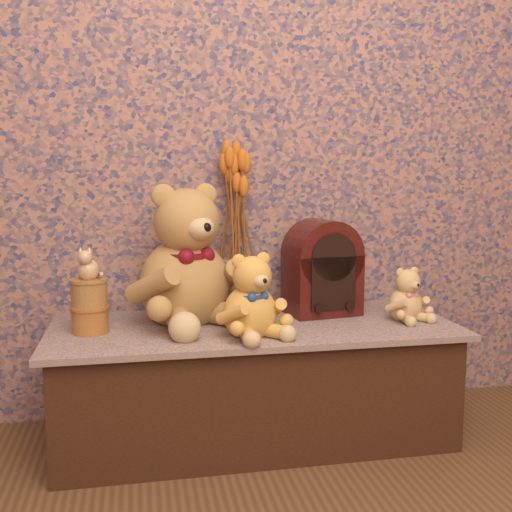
{
  "coord_description": "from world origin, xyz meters",
  "views": [
    {
      "loc": [
        -0.38,
        -0.76,
        0.91
      ],
      "look_at": [
        0.0,
        1.17,
        0.64
      ],
      "focal_mm": 42.53,
      "sensor_mm": 36.0,
      "label": 1
    }
  ],
  "objects": [
    {
      "name": "cathedral_radio",
      "position": [
        0.27,
        1.32,
        0.57
      ],
      "size": [
        0.27,
        0.22,
        0.35
      ],
      "primitive_type": null,
      "rotation": [
        0.0,
        0.0,
        0.15
      ],
      "color": "#3A0E0A",
      "rests_on": "display_shelf"
    },
    {
      "name": "dried_stalks",
      "position": [
        -0.03,
        1.42,
        0.8
      ],
      "size": [
        0.27,
        0.27,
        0.42
      ],
      "primitive_type": null,
      "rotation": [
        0.0,
        0.0,
        -0.26
      ],
      "color": "orange",
      "rests_on": "ceramic_vase"
    },
    {
      "name": "teddy_small",
      "position": [
        0.53,
        1.17,
        0.5
      ],
      "size": [
        0.21,
        0.23,
        0.2
      ],
      "primitive_type": null,
      "rotation": [
        0.0,
        0.0,
        0.29
      ],
      "color": "tan",
      "rests_on": "display_shelf"
    },
    {
      "name": "teddy_medium",
      "position": [
        -0.04,
        1.07,
        0.54
      ],
      "size": [
        0.31,
        0.33,
        0.28
      ],
      "primitive_type": null,
      "rotation": [
        0.0,
        0.0,
        0.37
      ],
      "color": "gold",
      "rests_on": "display_shelf"
    },
    {
      "name": "biscuit_tin_upper",
      "position": [
        -0.54,
        1.21,
        0.53
      ],
      "size": [
        0.13,
        0.13,
        0.09
      ],
      "primitive_type": "cylinder",
      "rotation": [
        0.0,
        0.0,
        0.17
      ],
      "color": "tan",
      "rests_on": "biscuit_tin_lower"
    },
    {
      "name": "ceramic_vase",
      "position": [
        -0.03,
        1.42,
        0.5
      ],
      "size": [
        0.12,
        0.12,
        0.19
      ],
      "primitive_type": "cylinder",
      "rotation": [
        0.0,
        0.0,
        0.0
      ],
      "color": "tan",
      "rests_on": "display_shelf"
    },
    {
      "name": "biscuit_tin_lower",
      "position": [
        -0.54,
        1.21,
        0.44
      ],
      "size": [
        0.13,
        0.13,
        0.08
      ],
      "primitive_type": "cylinder",
      "rotation": [
        0.0,
        0.0,
        -0.11
      ],
      "color": "gold",
      "rests_on": "display_shelf"
    },
    {
      "name": "teddy_large",
      "position": [
        -0.23,
        1.29,
        0.66
      ],
      "size": [
        0.57,
        0.6,
        0.51
      ],
      "primitive_type": null,
      "rotation": [
        0.0,
        0.0,
        0.42
      ],
      "color": "#AC8842",
      "rests_on": "display_shelf"
    },
    {
      "name": "cat_figurine",
      "position": [
        -0.54,
        1.21,
        0.63
      ],
      "size": [
        0.1,
        0.1,
        0.11
      ],
      "primitive_type": null,
      "rotation": [
        0.0,
        0.0,
        -0.23
      ],
      "color": "silver",
      "rests_on": "biscuit_tin_upper"
    },
    {
      "name": "display_shelf",
      "position": [
        0.0,
        1.22,
        0.2
      ],
      "size": [
        1.36,
        0.58,
        0.4
      ],
      "primitive_type": "cube",
      "color": "#364470",
      "rests_on": "ground"
    }
  ]
}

